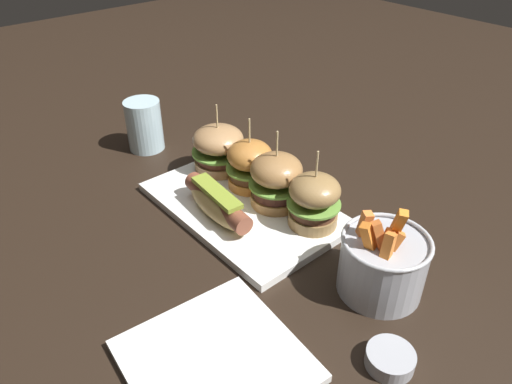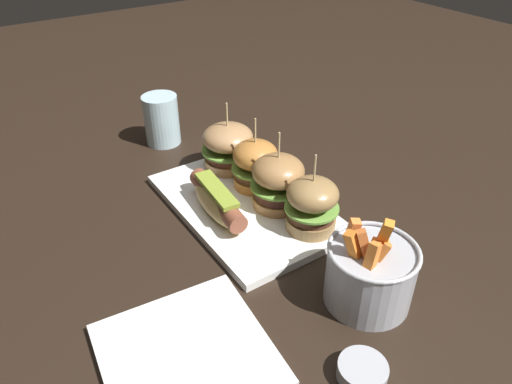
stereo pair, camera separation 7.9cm
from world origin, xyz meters
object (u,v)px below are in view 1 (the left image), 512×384
Objects in this scene: hot_dog at (216,203)px; slider_center_left at (250,164)px; slider_far_left at (218,148)px; fries_bucket at (382,263)px; slider_far_right at (314,200)px; sauce_ramekin at (390,359)px; side_plate at (215,361)px; water_glass at (144,125)px; slider_center_right at (276,179)px; platter_main at (243,206)px.

slider_center_left reaches higher than hot_dog.
slider_far_left is 0.40m from fries_bucket.
slider_far_right is 0.16m from fries_bucket.
slider_far_left reaches higher than sauce_ramekin.
slider_far_left is 0.44m from side_plate.
slider_center_right is at bearing 9.45° from water_glass.
water_glass is (-0.27, -0.06, -0.01)m from slider_center_left.
slider_far_left reaches higher than water_glass.
slider_center_left is (-0.04, 0.05, 0.05)m from platter_main.
slider_center_left is at bearing 128.01° from platter_main.
hot_dog is 0.15m from slider_far_left.
hot_dog is 0.84× the size of side_plate.
sauce_ramekin is (0.36, -0.07, 0.00)m from platter_main.
platter_main is 0.06m from hot_dog.
platter_main is at bearing -175.12° from fries_bucket.
slider_far_right reaches higher than slider_far_left.
fries_bucket is 0.13m from sauce_ramekin.
fries_bucket is 0.26m from side_plate.
slider_center_left reaches higher than slider_far_left.
water_glass reaches higher than sauce_ramekin.
water_glass is (-0.58, -0.04, 0.01)m from fries_bucket.
hot_dog is 1.19× the size of slider_center_right.
platter_main is 0.32m from side_plate.
slider_far_right is at bearing 110.71° from side_plate.
slider_far_right reaches higher than side_plate.
platter_main is 0.14m from slider_far_left.
hot_dog is 1.23× the size of slider_center_left.
water_glass is at bearing -170.55° from slider_center_right.
platter_main is at bearing -18.22° from slider_far_left.
fries_bucket is 1.37× the size of water_glass.
water_glass is at bearing -177.37° from platter_main.
sauce_ramekin is at bearing -46.52° from fries_bucket.
slider_far_left reaches higher than side_plate.
platter_main is 1.75× the size of side_plate.
slider_center_right is 0.95× the size of fries_bucket.
hot_dog is (-0.00, -0.06, 0.03)m from platter_main.
platter_main is 0.08m from slider_center_right.
slider_far_right is 0.68× the size of side_plate.
platter_main is 3.24× the size of water_glass.
slider_far_right is at bearing 153.91° from sauce_ramekin.
water_glass is at bearing -171.50° from slider_far_right.
slider_center_right is 0.33m from side_plate.
hot_dog is 0.37m from sauce_ramekin.
slider_far_left is 0.16m from slider_center_right.
slider_far_left is at bearing 16.24° from water_glass.
fries_bucket reaches higher than water_glass.
side_plate is 1.85× the size of water_glass.
fries_bucket reaches higher than hot_dog.
platter_main is 2.09× the size of hot_dog.
slider_far_right is (0.12, 0.10, 0.02)m from hot_dog.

